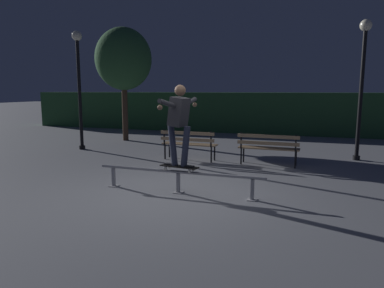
{
  "coord_description": "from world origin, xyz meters",
  "views": [
    {
      "loc": [
        2.39,
        -6.08,
        1.99
      ],
      "look_at": [
        0.01,
        0.91,
        0.85
      ],
      "focal_mm": 32.67,
      "sensor_mm": 36.0,
      "label": 1
    }
  ],
  "objects_px": {
    "tree_far_left": "(123,59)",
    "lamp_post_right": "(362,72)",
    "lamp_post_left": "(79,75)",
    "grind_rail": "(178,176)",
    "park_bench_left_center": "(268,146)",
    "skateboard": "(179,167)",
    "park_bench_leftmost": "(189,142)",
    "skateboarder": "(179,119)"
  },
  "relations": [
    {
      "from": "tree_far_left",
      "to": "lamp_post_right",
      "type": "bearing_deg",
      "value": -9.61
    },
    {
      "from": "lamp_post_left",
      "to": "lamp_post_right",
      "type": "height_order",
      "value": "same"
    },
    {
      "from": "grind_rail",
      "to": "park_bench_left_center",
      "type": "bearing_deg",
      "value": 66.17
    },
    {
      "from": "park_bench_left_center",
      "to": "tree_far_left",
      "type": "distance_m",
      "value": 7.2
    },
    {
      "from": "lamp_post_right",
      "to": "tree_far_left",
      "type": "bearing_deg",
      "value": 170.39
    },
    {
      "from": "skateboard",
      "to": "park_bench_leftmost",
      "type": "bearing_deg",
      "value": 106.16
    },
    {
      "from": "grind_rail",
      "to": "lamp_post_left",
      "type": "bearing_deg",
      "value": 143.02
    },
    {
      "from": "skateboarder",
      "to": "lamp_post_left",
      "type": "bearing_deg",
      "value": 143.15
    },
    {
      "from": "skateboard",
      "to": "lamp_post_left",
      "type": "relative_size",
      "value": 0.21
    },
    {
      "from": "grind_rail",
      "to": "park_bench_left_center",
      "type": "xyz_separation_m",
      "value": [
        1.36,
        3.09,
        0.2
      ]
    },
    {
      "from": "grind_rail",
      "to": "skateboard",
      "type": "distance_m",
      "value": 0.19
    },
    {
      "from": "grind_rail",
      "to": "park_bench_leftmost",
      "type": "relative_size",
      "value": 2.11
    },
    {
      "from": "grind_rail",
      "to": "skateboard",
      "type": "xyz_separation_m",
      "value": [
        0.02,
        0.0,
        0.18
      ]
    },
    {
      "from": "skateboarder",
      "to": "park_bench_left_center",
      "type": "bearing_deg",
      "value": 66.56
    },
    {
      "from": "park_bench_leftmost",
      "to": "park_bench_left_center",
      "type": "distance_m",
      "value": 2.24
    },
    {
      "from": "park_bench_leftmost",
      "to": "grind_rail",
      "type": "bearing_deg",
      "value": -74.21
    },
    {
      "from": "skateboarder",
      "to": "tree_far_left",
      "type": "relative_size",
      "value": 0.35
    },
    {
      "from": "skateboarder",
      "to": "lamp_post_right",
      "type": "distance_m",
      "value": 6.05
    },
    {
      "from": "skateboarder",
      "to": "lamp_post_left",
      "type": "distance_m",
      "value": 6.29
    },
    {
      "from": "park_bench_leftmost",
      "to": "lamp_post_left",
      "type": "distance_m",
      "value": 4.56
    },
    {
      "from": "park_bench_left_center",
      "to": "tree_far_left",
      "type": "height_order",
      "value": "tree_far_left"
    },
    {
      "from": "grind_rail",
      "to": "skateboard",
      "type": "height_order",
      "value": "skateboard"
    },
    {
      "from": "lamp_post_left",
      "to": "lamp_post_right",
      "type": "distance_m",
      "value": 8.69
    },
    {
      "from": "park_bench_left_center",
      "to": "tree_far_left",
      "type": "xyz_separation_m",
      "value": [
        -5.98,
        3.02,
        2.64
      ]
    },
    {
      "from": "grind_rail",
      "to": "lamp_post_right",
      "type": "distance_m",
      "value": 6.35
    },
    {
      "from": "skateboard",
      "to": "park_bench_left_center",
      "type": "xyz_separation_m",
      "value": [
        1.34,
        3.09,
        0.02
      ]
    },
    {
      "from": "park_bench_left_center",
      "to": "lamp_post_left",
      "type": "height_order",
      "value": "lamp_post_left"
    },
    {
      "from": "grind_rail",
      "to": "tree_far_left",
      "type": "xyz_separation_m",
      "value": [
        -4.61,
        6.11,
        2.84
      ]
    },
    {
      "from": "grind_rail",
      "to": "tree_far_left",
      "type": "bearing_deg",
      "value": 127.06
    },
    {
      "from": "skateboarder",
      "to": "tree_far_left",
      "type": "height_order",
      "value": "tree_far_left"
    },
    {
      "from": "lamp_post_right",
      "to": "skateboarder",
      "type": "bearing_deg",
      "value": -127.93
    },
    {
      "from": "lamp_post_left",
      "to": "grind_rail",
      "type": "bearing_deg",
      "value": -36.98
    },
    {
      "from": "grind_rail",
      "to": "lamp_post_left",
      "type": "distance_m",
      "value": 6.55
    },
    {
      "from": "skateboard",
      "to": "tree_far_left",
      "type": "height_order",
      "value": "tree_far_left"
    },
    {
      "from": "park_bench_leftmost",
      "to": "lamp_post_left",
      "type": "xyz_separation_m",
      "value": [
        -4.07,
        0.64,
        1.94
      ]
    },
    {
      "from": "grind_rail",
      "to": "skateboard",
      "type": "relative_size",
      "value": 4.25
    },
    {
      "from": "park_bench_leftmost",
      "to": "lamp_post_right",
      "type": "height_order",
      "value": "lamp_post_right"
    },
    {
      "from": "lamp_post_right",
      "to": "lamp_post_left",
      "type": "bearing_deg",
      "value": -173.53
    },
    {
      "from": "skateboard",
      "to": "tree_far_left",
      "type": "xyz_separation_m",
      "value": [
        -4.64,
        6.11,
        2.65
      ]
    },
    {
      "from": "tree_far_left",
      "to": "lamp_post_right",
      "type": "relative_size",
      "value": 1.13
    },
    {
      "from": "lamp_post_left",
      "to": "lamp_post_right",
      "type": "xyz_separation_m",
      "value": [
        8.64,
        0.98,
        0.0
      ]
    },
    {
      "from": "tree_far_left",
      "to": "park_bench_leftmost",
      "type": "bearing_deg",
      "value": -38.94
    }
  ]
}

